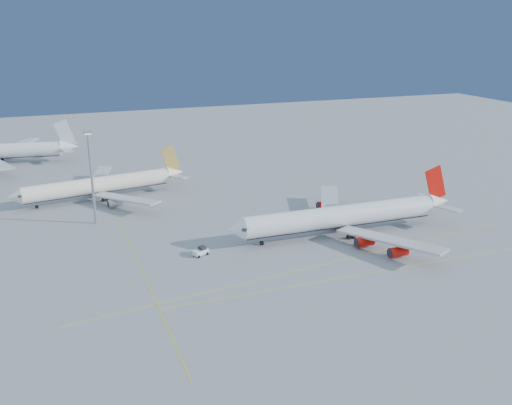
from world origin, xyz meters
name	(u,v)px	position (x,y,z in m)	size (l,w,h in m)	color
ground	(309,256)	(0.00, 0.00, 0.00)	(500.00, 500.00, 0.00)	slate
taxiway_lines	(244,255)	(-14.71, 6.34, 0.01)	(118.86, 140.00, 0.02)	#D1C50B
airliner_virgin	(346,216)	(15.83, 10.55, 4.98)	(66.75, 60.14, 16.51)	white
airliner_etihad	(102,185)	(-42.04, 66.38, 4.56)	(57.21, 52.26, 14.98)	#F0E1CC
pushback_tug	(201,251)	(-24.76, 9.85, 0.99)	(4.25, 3.48, 2.14)	white
light_mast	(91,170)	(-46.66, 42.61, 15.67)	(2.30, 2.30, 26.56)	gray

